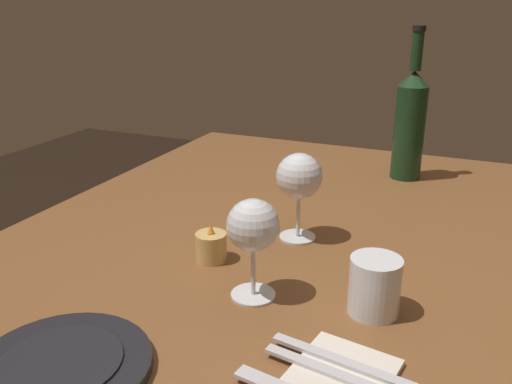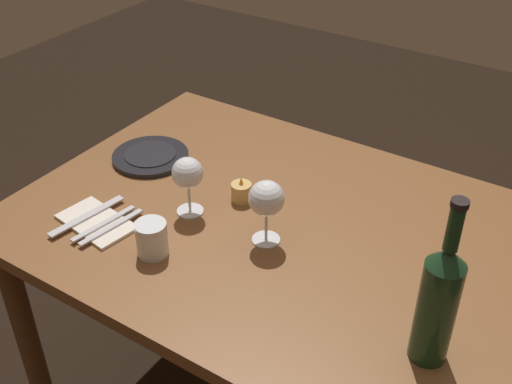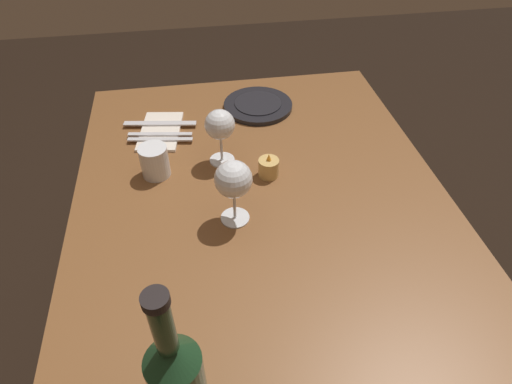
{
  "view_description": "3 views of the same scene",
  "coord_description": "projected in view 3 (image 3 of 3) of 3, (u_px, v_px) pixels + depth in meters",
  "views": [
    {
      "loc": [
        0.85,
        0.36,
        1.16
      ],
      "look_at": [
        0.02,
        -0.0,
        0.82
      ],
      "focal_mm": 37.75,
      "sensor_mm": 36.0,
      "label": 1
    },
    {
      "loc": [
        -0.6,
        1.05,
        1.67
      ],
      "look_at": [
        0.07,
        0.01,
        0.82
      ],
      "focal_mm": 44.59,
      "sensor_mm": 36.0,
      "label": 2
    },
    {
      "loc": [
        -0.69,
        0.14,
        1.46
      ],
      "look_at": [
        -0.03,
        0.03,
        0.85
      ],
      "focal_mm": 30.52,
      "sensor_mm": 36.0,
      "label": 3
    }
  ],
  "objects": [
    {
      "name": "ground_plane",
      "position": [
        263.0,
        366.0,
        1.5
      ],
      "size": [
        6.0,
        6.0,
        0.0
      ],
      "primitive_type": "plane",
      "color": "black"
    },
    {
      "name": "dining_table",
      "position": [
        266.0,
        242.0,
        1.06
      ],
      "size": [
        1.3,
        0.9,
        0.74
      ],
      "color": "brown",
      "rests_on": "ground"
    },
    {
      "name": "wine_glass_left",
      "position": [
        233.0,
        180.0,
        0.92
      ],
      "size": [
        0.08,
        0.08,
        0.16
      ],
      "color": "white",
      "rests_on": "dining_table"
    },
    {
      "name": "wine_glass_right",
      "position": [
        220.0,
        126.0,
        1.08
      ],
      "size": [
        0.08,
        0.08,
        0.15
      ],
      "color": "white",
      "rests_on": "dining_table"
    },
    {
      "name": "water_tumbler",
      "position": [
        155.0,
        162.0,
        1.09
      ],
      "size": [
        0.07,
        0.07,
        0.08
      ],
      "color": "white",
      "rests_on": "dining_table"
    },
    {
      "name": "votive_candle",
      "position": [
        269.0,
        168.0,
        1.09
      ],
      "size": [
        0.05,
        0.05,
        0.07
      ],
      "color": "#DBB266",
      "rests_on": "dining_table"
    },
    {
      "name": "dinner_plate",
      "position": [
        258.0,
        105.0,
        1.34
      ],
      "size": [
        0.21,
        0.21,
        0.02
      ],
      "color": "black",
      "rests_on": "dining_table"
    },
    {
      "name": "folded_napkin",
      "position": [
        160.0,
        131.0,
        1.25
      ],
      "size": [
        0.2,
        0.14,
        0.01
      ],
      "color": "silver",
      "rests_on": "dining_table"
    },
    {
      "name": "fork_inner",
      "position": [
        160.0,
        134.0,
        1.22
      ],
      "size": [
        0.04,
        0.18,
        0.0
      ],
      "color": "silver",
      "rests_on": "folded_napkin"
    },
    {
      "name": "fork_outer",
      "position": [
        160.0,
        139.0,
        1.21
      ],
      "size": [
        0.04,
        0.18,
        0.0
      ],
      "color": "silver",
      "rests_on": "folded_napkin"
    },
    {
      "name": "table_knife",
      "position": [
        160.0,
        123.0,
        1.26
      ],
      "size": [
        0.05,
        0.21,
        0.0
      ],
      "color": "silver",
      "rests_on": "folded_napkin"
    }
  ]
}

